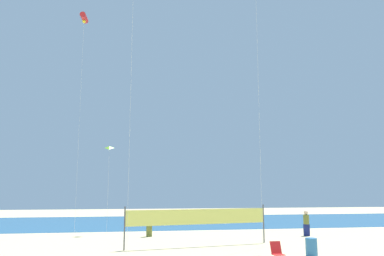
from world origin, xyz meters
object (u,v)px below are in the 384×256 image
Objects in this scene: kite_red_tube at (84,19)px; kite_lime_diamond at (109,148)px; beachgoer_plum_shirt at (149,223)px; folding_beach_chair at (277,251)px; trash_barrel at (311,247)px; volleyball_net at (199,218)px; beachgoer_olive_shirt at (306,222)px.

kite_lime_diamond is (2.52, -1.29, -11.27)m from kite_red_tube.
beachgoer_plum_shirt is 18.19m from kite_red_tube.
kite_red_tube is 11.62m from kite_lime_diamond.
folding_beach_chair is 0.97× the size of trash_barrel.
folding_beach_chair is 2.37m from trash_barrel.
volleyball_net is (-2.64, 5.59, 1.18)m from folding_beach_chair.
beachgoer_plum_shirt reaches higher than beachgoer_olive_shirt.
beachgoer_olive_shirt is at bearing -17.14° from kite_red_tube.
trash_barrel is (-4.07, -8.74, -0.53)m from beachgoer_olive_shirt.
kite_lime_diamond reaches higher than volleyball_net.
folding_beach_chair is 0.05× the size of kite_red_tube.
volleyball_net is at bearing -53.79° from beachgoer_plum_shirt.
beachgoer_olive_shirt is 0.10× the size of kite_red_tube.
beachgoer_olive_shirt is 2.01× the size of trash_barrel.
kite_lime_diamond reaches higher than folding_beach_chair.
trash_barrel is 17.60m from kite_lime_diamond.
kite_red_tube reaches higher than volleyball_net.
folding_beach_chair is 25.35m from kite_red_tube.
kite_red_tube is at bearing 131.25° from volleyball_net.
trash_barrel is 0.10× the size of volleyball_net.
beachgoer_olive_shirt is 2.07× the size of folding_beach_chair.
kite_red_tube is (-5.61, 3.65, 16.91)m from beachgoer_plum_shirt.
volleyball_net is 10.99m from kite_lime_diamond.
beachgoer_plum_shirt is at bearing 125.53° from trash_barrel.
beachgoer_olive_shirt reaches higher than trash_barrel.
beachgoer_plum_shirt is at bearing 114.26° from volleyball_net.
beachgoer_plum_shirt reaches higher than folding_beach_chair.
beachgoer_olive_shirt is at bearing 3.95° from beachgoer_plum_shirt.
beachgoer_olive_shirt is 9.66m from trash_barrel.
beachgoer_olive_shirt is 11.57m from beachgoer_plum_shirt.
beachgoer_olive_shirt is 0.21× the size of volleyball_net.
kite_lime_diamond is (-8.28, 13.60, 6.17)m from folding_beach_chair.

